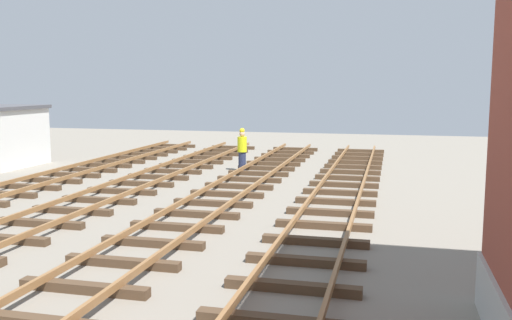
{
  "coord_description": "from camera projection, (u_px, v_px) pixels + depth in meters",
  "views": [
    {
      "loc": [
        2.31,
        -2.73,
        3.73
      ],
      "look_at": [
        -1.0,
        10.85,
        1.84
      ],
      "focal_mm": 39.54,
      "sensor_mm": 36.0,
      "label": 1
    }
  ],
  "objects": [
    {
      "name": "track_worker_foreground",
      "position": [
        242.0,
        150.0,
        24.06
      ],
      "size": [
        0.4,
        0.4,
        1.87
      ],
      "color": "#262D4C",
      "rests_on": "ground"
    }
  ]
}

